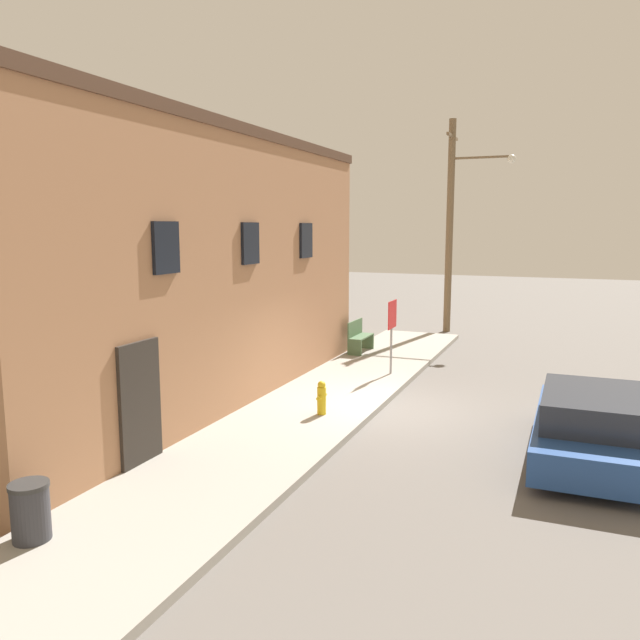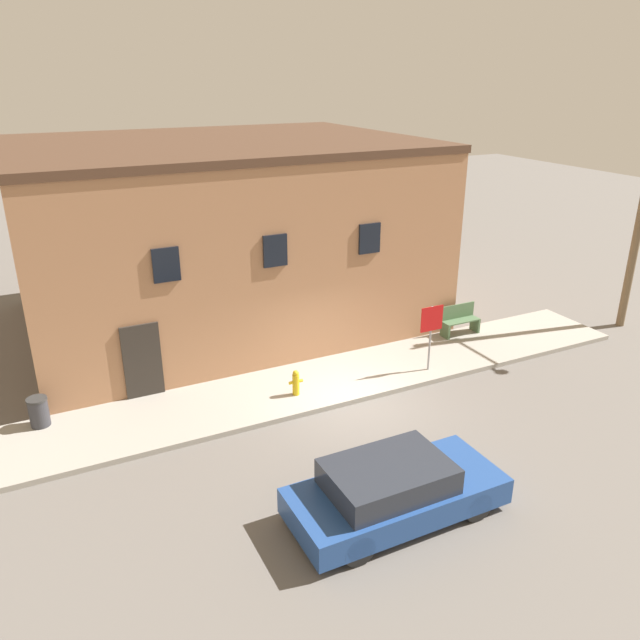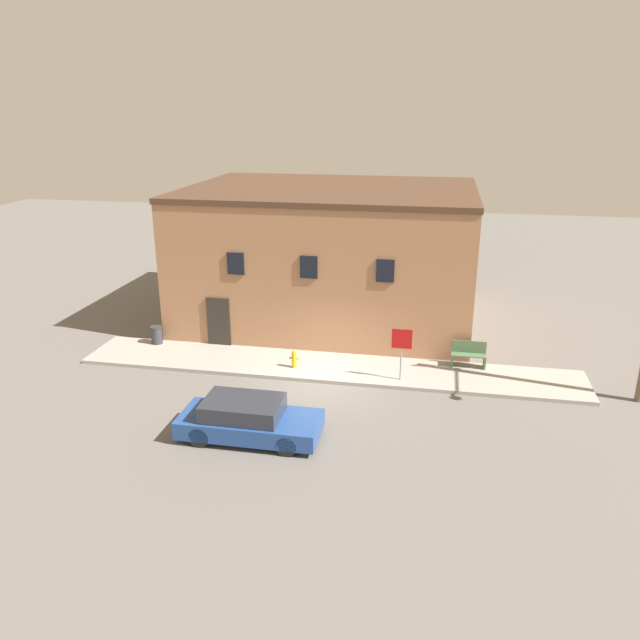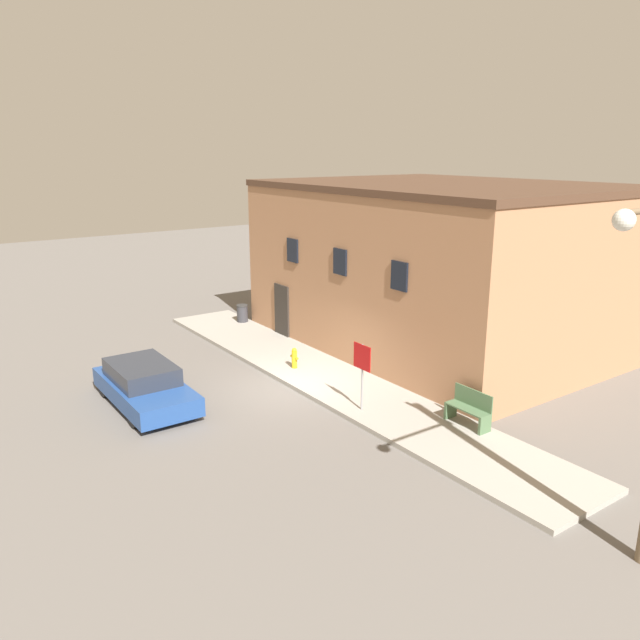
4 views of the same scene
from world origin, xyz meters
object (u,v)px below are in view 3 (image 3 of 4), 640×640
(trash_bin, at_px, (157,335))
(bench, at_px, (469,355))
(stop_sign, at_px, (402,344))
(fire_hydrant, at_px, (294,359))
(parked_car, at_px, (248,419))

(trash_bin, bearing_deg, bench, 0.14)
(stop_sign, bearing_deg, fire_hydrant, 175.15)
(parked_car, bearing_deg, bench, 44.10)
(trash_bin, height_order, parked_car, parked_car)
(bench, distance_m, parked_car, 9.51)
(fire_hydrant, relative_size, parked_car, 0.17)
(bench, distance_m, trash_bin, 12.91)
(stop_sign, relative_size, parked_car, 0.45)
(parked_car, bearing_deg, stop_sign, 48.24)
(stop_sign, height_order, trash_bin, stop_sign)
(bench, relative_size, parked_car, 0.30)
(fire_hydrant, xyz_separation_m, bench, (6.60, 1.41, 0.11))
(bench, xyz_separation_m, parked_car, (-6.83, -6.62, -0.00))
(fire_hydrant, bearing_deg, trash_bin, 167.67)
(stop_sign, relative_size, trash_bin, 2.64)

